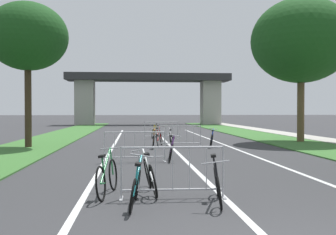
{
  "coord_description": "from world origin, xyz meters",
  "views": [
    {
      "loc": [
        -1.82,
        -4.21,
        1.77
      ],
      "look_at": [
        0.42,
        21.71,
        1.31
      ],
      "focal_mm": 42.27,
      "sensor_mm": 36.0,
      "label": 1
    }
  ],
  "objects_px": {
    "crowd_barrier_nearest": "(173,173)",
    "crowd_barrier_third": "(180,136)",
    "bicycle_black_1": "(217,184)",
    "bicycle_silver_5": "(171,139)",
    "bicycle_green_7": "(107,177)",
    "bicycle_purple_9": "(171,150)",
    "crowd_barrier_fourth": "(161,130)",
    "tree_left_oak_mid": "(28,37)",
    "bicycle_blue_3": "(212,140)",
    "bicycle_teal_6": "(136,187)",
    "crowd_barrier_second": "(135,147)",
    "bicycle_yellow_8": "(155,132)",
    "bicycle_orange_2": "(154,140)",
    "tree_right_cypress_far": "(301,41)",
    "bicycle_white_4": "(150,175)",
    "bicycle_red_0": "(159,139)"
  },
  "relations": [
    {
      "from": "bicycle_white_4",
      "to": "bicycle_green_7",
      "type": "bearing_deg",
      "value": -173.88
    },
    {
      "from": "crowd_barrier_second",
      "to": "bicycle_black_1",
      "type": "relative_size",
      "value": 1.25
    },
    {
      "from": "bicycle_red_0",
      "to": "bicycle_blue_3",
      "type": "height_order",
      "value": "bicycle_red_0"
    },
    {
      "from": "crowd_barrier_nearest",
      "to": "bicycle_silver_5",
      "type": "distance_m",
      "value": 11.66
    },
    {
      "from": "bicycle_black_1",
      "to": "bicycle_blue_3",
      "type": "xyz_separation_m",
      "value": [
        2.14,
        11.31,
        0.01
      ]
    },
    {
      "from": "crowd_barrier_nearest",
      "to": "bicycle_teal_6",
      "type": "relative_size",
      "value": 1.27
    },
    {
      "from": "crowd_barrier_nearest",
      "to": "crowd_barrier_second",
      "type": "distance_m",
      "value": 5.68
    },
    {
      "from": "crowd_barrier_nearest",
      "to": "bicycle_yellow_8",
      "type": "relative_size",
      "value": 1.22
    },
    {
      "from": "bicycle_white_4",
      "to": "bicycle_purple_9",
      "type": "xyz_separation_m",
      "value": [
        0.98,
        5.51,
        -0.03
      ]
    },
    {
      "from": "bicycle_orange_2",
      "to": "bicycle_red_0",
      "type": "bearing_deg",
      "value": 74.74
    },
    {
      "from": "bicycle_silver_5",
      "to": "crowd_barrier_nearest",
      "type": "bearing_deg",
      "value": -94.78
    },
    {
      "from": "crowd_barrier_nearest",
      "to": "bicycle_red_0",
      "type": "xyz_separation_m",
      "value": [
        0.48,
        11.75,
        -0.15
      ]
    },
    {
      "from": "crowd_barrier_second",
      "to": "bicycle_yellow_8",
      "type": "xyz_separation_m",
      "value": [
        1.3,
        11.82,
        -0.14
      ]
    },
    {
      "from": "bicycle_blue_3",
      "to": "bicycle_red_0",
      "type": "bearing_deg",
      "value": 173.9
    },
    {
      "from": "bicycle_black_1",
      "to": "bicycle_silver_5",
      "type": "distance_m",
      "value": 12.07
    },
    {
      "from": "bicycle_green_7",
      "to": "bicycle_purple_9",
      "type": "xyz_separation_m",
      "value": [
        1.87,
        5.68,
        -0.04
      ]
    },
    {
      "from": "bicycle_silver_5",
      "to": "bicycle_orange_2",
      "type": "bearing_deg",
      "value": -134.78
    },
    {
      "from": "crowd_barrier_second",
      "to": "crowd_barrier_third",
      "type": "distance_m",
      "value": 6.04
    },
    {
      "from": "bicycle_blue_3",
      "to": "bicycle_white_4",
      "type": "distance_m",
      "value": 10.86
    },
    {
      "from": "bicycle_orange_2",
      "to": "bicycle_yellow_8",
      "type": "height_order",
      "value": "bicycle_yellow_8"
    },
    {
      "from": "crowd_barrier_third",
      "to": "bicycle_silver_5",
      "type": "height_order",
      "value": "crowd_barrier_third"
    },
    {
      "from": "bicycle_purple_9",
      "to": "bicycle_black_1",
      "type": "bearing_deg",
      "value": 97.14
    },
    {
      "from": "crowd_barrier_nearest",
      "to": "bicycle_orange_2",
      "type": "relative_size",
      "value": 1.21
    },
    {
      "from": "bicycle_green_7",
      "to": "bicycle_purple_9",
      "type": "distance_m",
      "value": 5.98
    },
    {
      "from": "tree_right_cypress_far",
      "to": "bicycle_orange_2",
      "type": "bearing_deg",
      "value": -162.36
    },
    {
      "from": "bicycle_blue_3",
      "to": "bicycle_teal_6",
      "type": "distance_m",
      "value": 12.03
    },
    {
      "from": "crowd_barrier_third",
      "to": "bicycle_purple_9",
      "type": "bearing_deg",
      "value": -99.97
    },
    {
      "from": "crowd_barrier_second",
      "to": "crowd_barrier_fourth",
      "type": "distance_m",
      "value": 11.38
    },
    {
      "from": "crowd_barrier_nearest",
      "to": "bicycle_blue_3",
      "type": "bearing_deg",
      "value": 74.79
    },
    {
      "from": "bicycle_yellow_8",
      "to": "bicycle_black_1",
      "type": "bearing_deg",
      "value": 103.97
    },
    {
      "from": "crowd_barrier_second",
      "to": "crowd_barrier_third",
      "type": "xyz_separation_m",
      "value": [
        2.2,
        5.63,
        0.0
      ]
    },
    {
      "from": "tree_right_cypress_far",
      "to": "bicycle_blue_3",
      "type": "xyz_separation_m",
      "value": [
        -5.51,
        -2.49,
        -5.26
      ]
    },
    {
      "from": "bicycle_green_7",
      "to": "bicycle_white_4",
      "type": "bearing_deg",
      "value": 19.85
    },
    {
      "from": "crowd_barrier_fourth",
      "to": "bicycle_silver_5",
      "type": "relative_size",
      "value": 1.31
    },
    {
      "from": "crowd_barrier_fourth",
      "to": "bicycle_teal_6",
      "type": "relative_size",
      "value": 1.28
    },
    {
      "from": "tree_right_cypress_far",
      "to": "bicycle_teal_6",
      "type": "xyz_separation_m",
      "value": [
        -9.2,
        -13.94,
        -5.27
      ]
    },
    {
      "from": "tree_right_cypress_far",
      "to": "crowd_barrier_third",
      "type": "xyz_separation_m",
      "value": [
        -7.01,
        -2.09,
        -5.11
      ]
    },
    {
      "from": "crowd_barrier_fourth",
      "to": "bicycle_red_0",
      "type": "bearing_deg",
      "value": -94.93
    },
    {
      "from": "tree_right_cypress_far",
      "to": "bicycle_green_7",
      "type": "xyz_separation_m",
      "value": [
        -9.79,
        -12.97,
        -5.23
      ]
    },
    {
      "from": "crowd_barrier_fourth",
      "to": "tree_left_oak_mid",
      "type": "bearing_deg",
      "value": -139.73
    },
    {
      "from": "crowd_barrier_fourth",
      "to": "bicycle_white_4",
      "type": "height_order",
      "value": "crowd_barrier_fourth"
    },
    {
      "from": "bicycle_white_4",
      "to": "bicycle_green_7",
      "type": "relative_size",
      "value": 0.98
    },
    {
      "from": "bicycle_yellow_8",
      "to": "bicycle_purple_9",
      "type": "distance_m",
      "value": 11.39
    },
    {
      "from": "crowd_barrier_nearest",
      "to": "crowd_barrier_third",
      "type": "xyz_separation_m",
      "value": [
        1.45,
        11.25,
        0.0
      ]
    },
    {
      "from": "bicycle_purple_9",
      "to": "bicycle_orange_2",
      "type": "bearing_deg",
      "value": -80.5
    },
    {
      "from": "crowd_barrier_second",
      "to": "bicycle_teal_6",
      "type": "bearing_deg",
      "value": -89.97
    },
    {
      "from": "bicycle_blue_3",
      "to": "bicycle_green_7",
      "type": "xyz_separation_m",
      "value": [
        -4.28,
        -10.48,
        0.02
      ]
    },
    {
      "from": "bicycle_yellow_8",
      "to": "crowd_barrier_third",
      "type": "bearing_deg",
      "value": 111.42
    },
    {
      "from": "crowd_barrier_fourth",
      "to": "bicycle_purple_9",
      "type": "bearing_deg",
      "value": -92.05
    },
    {
      "from": "bicycle_green_7",
      "to": "bicycle_purple_9",
      "type": "relative_size",
      "value": 1.06
    }
  ]
}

